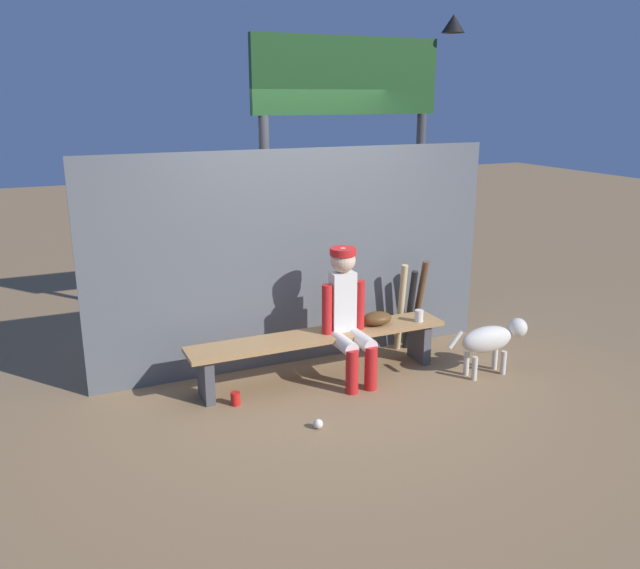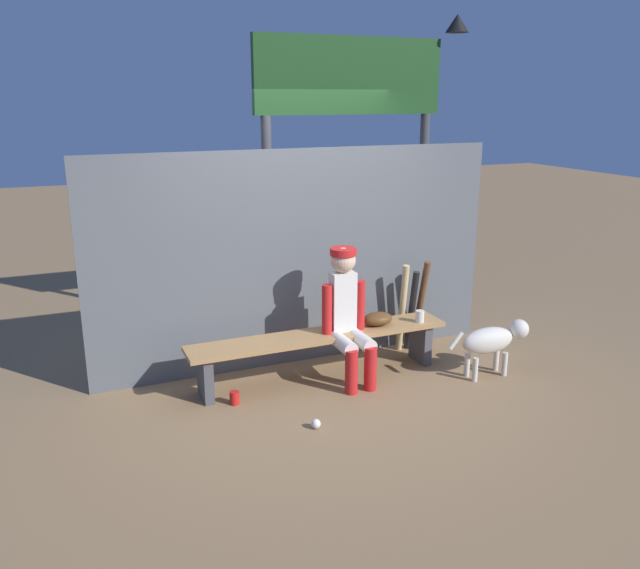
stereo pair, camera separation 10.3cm
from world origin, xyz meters
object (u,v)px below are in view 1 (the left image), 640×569
bat_wood_dark (419,304)px  cup_on_ground (236,399)px  baseball (318,424)px  dog (492,339)px  dugout_bench (320,343)px  player_seated (348,312)px  bat_wood_natural (401,308)px  baseball_glove (377,318)px  bat_aluminum_black (410,310)px  cup_on_bench (419,316)px  scoreboard (353,112)px

bat_wood_dark → cup_on_ground: bat_wood_dark is taller
baseball → dog: dog is taller
dugout_bench → baseball: bearing=-114.9°
player_seated → bat_wood_natural: bearing=26.7°
cup_on_ground → baseball_glove: bearing=7.8°
bat_aluminum_black → cup_on_ground: size_ratio=7.43×
dugout_bench → player_seated: 0.39m
dugout_bench → dog: bearing=-20.0°
bat_aluminum_black → bat_wood_dark: (0.11, 0.02, 0.05)m
dugout_bench → bat_wood_dark: 1.25m
baseball_glove → cup_on_ground: size_ratio=2.55×
baseball → cup_on_bench: cup_on_bench is taller
cup_on_ground → cup_on_bench: bearing=3.7°
player_seated → scoreboard: scoreboard is taller
player_seated → dog: player_seated is taller
bat_wood_natural → bat_aluminum_black: 0.11m
bat_aluminum_black → bat_wood_natural: bearing=-179.8°
dugout_bench → bat_aluminum_black: 1.14m
cup_on_ground → scoreboard: bearing=38.4°
dugout_bench → dog: size_ratio=2.81×
player_seated → baseball: bearing=-129.7°
bat_wood_natural → bat_aluminum_black: size_ratio=1.09×
bat_aluminum_black → baseball: size_ratio=11.05×
baseball → scoreboard: (1.29, 2.02, 2.24)m
baseball_glove → cup_on_bench: (0.40, -0.08, -0.01)m
baseball_glove → scoreboard: 2.18m
cup_on_ground → dog: (2.30, -0.34, 0.28)m
player_seated → dog: bearing=-18.9°
player_seated → baseball: 1.12m
bat_wood_natural → dog: bearing=-60.4°
cup_on_bench → scoreboard: bearing=93.0°
bat_aluminum_black → bat_wood_dark: bat_wood_dark is taller
dugout_bench → baseball: 0.96m
player_seated → dog: size_ratio=1.40×
dugout_bench → scoreboard: bearing=52.9°
bat_aluminum_black → baseball: (-1.49, -1.12, -0.37)m
bat_aluminum_black → baseball: bat_aluminum_black is taller
player_seated → bat_aluminum_black: player_seated is taller
baseball_glove → bat_wood_dark: bat_wood_dark is taller
player_seated → cup_on_bench: size_ratio=10.74×
baseball → scoreboard: scoreboard is taller
baseball_glove → bat_aluminum_black: 0.61m
cup_on_bench → baseball: bearing=-150.9°
baseball_glove → baseball: bearing=-139.1°
baseball_glove → scoreboard: scoreboard is taller
player_seated → cup_on_ground: player_seated is taller
player_seated → baseball: (-0.60, -0.73, -0.60)m
cup_on_bench → bat_aluminum_black: bearing=70.1°
bat_wood_natural → dog: 0.95m
baseball_glove → dog: bearing=-30.9°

